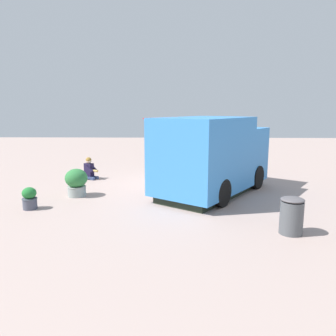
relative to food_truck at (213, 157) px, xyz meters
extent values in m
plane|color=#AA938A|center=(-1.02, -1.52, -1.22)|extent=(40.00, 40.00, 0.00)
cube|color=#3785D4|center=(0.49, -0.34, 0.16)|extent=(3.86, 3.58, 2.30)
cube|color=#3785D4|center=(-1.40, 0.98, -0.05)|extent=(2.30, 2.46, 1.89)
cube|color=black|center=(-1.95, 1.36, 0.28)|extent=(0.99, 1.41, 0.72)
cube|color=black|center=(-0.12, -1.22, 0.30)|extent=(1.47, 1.03, 0.81)
cube|color=red|center=(-0.28, -1.45, 1.27)|extent=(1.93, 1.59, 0.03)
cube|color=black|center=(-0.08, 0.06, -1.11)|extent=(4.56, 3.89, 0.22)
cylinder|color=black|center=(-0.71, 1.65, -0.81)|extent=(0.80, 0.65, 0.82)
cylinder|color=black|center=(-1.79, 0.09, -0.81)|extent=(0.80, 0.65, 0.82)
cylinder|color=black|center=(1.51, 0.12, -0.81)|extent=(0.80, 0.65, 0.82)
cylinder|color=black|center=(0.42, -1.45, -0.81)|extent=(0.80, 0.65, 0.82)
ellipsoid|color=navy|center=(-2.18, -4.69, -1.17)|extent=(0.65, 0.67, 0.10)
cube|color=navy|center=(-1.99, -4.58, -1.16)|extent=(0.29, 0.36, 0.11)
cube|color=navy|center=(-2.16, -4.47, -1.16)|extent=(0.29, 0.36, 0.11)
cube|color=#1D1735|center=(-2.18, -4.69, -0.85)|extent=(0.37, 0.42, 0.53)
sphere|color=beige|center=(-2.18, -4.69, -0.48)|extent=(0.22, 0.22, 0.22)
sphere|color=olive|center=(-2.18, -4.69, -0.45)|extent=(0.23, 0.23, 0.23)
cube|color=#1D1735|center=(-2.02, -4.63, -0.78)|extent=(0.26, 0.34, 0.28)
cube|color=#1D1735|center=(-2.20, -4.52, -0.78)|extent=(0.26, 0.34, 0.28)
cylinder|color=tan|center=(-2.02, -4.43, -0.86)|extent=(0.23, 0.33, 0.09)
cube|color=red|center=(-2.02, -4.43, -0.84)|extent=(0.17, 0.26, 0.02)
cylinder|color=#8D9995|center=(0.46, -4.41, -1.05)|extent=(0.57, 0.57, 0.33)
torus|color=#939992|center=(0.46, -4.41, -0.91)|extent=(0.60, 0.60, 0.04)
ellipsoid|color=#30773B|center=(0.46, -4.41, -0.62)|extent=(0.71, 0.71, 0.60)
sphere|color=yellow|center=(0.33, -4.21, -0.46)|extent=(0.09, 0.09, 0.09)
sphere|color=yellow|center=(0.42, -4.62, -0.44)|extent=(0.07, 0.07, 0.07)
sphere|color=yellow|center=(0.43, -4.68, -0.51)|extent=(0.07, 0.07, 0.07)
cylinder|color=#484B5B|center=(1.87, -5.32, -1.06)|extent=(0.39, 0.39, 0.32)
torus|color=#434D56|center=(1.87, -5.32, -0.92)|extent=(0.42, 0.42, 0.04)
ellipsoid|color=#237431|center=(1.87, -5.32, -0.75)|extent=(0.39, 0.39, 0.33)
sphere|color=white|center=(1.77, -5.41, -0.67)|extent=(0.08, 0.08, 0.08)
sphere|color=white|center=(1.76, -5.44, -0.72)|extent=(0.07, 0.07, 0.07)
sphere|color=white|center=(1.76, -5.26, -0.66)|extent=(0.06, 0.06, 0.06)
sphere|color=white|center=(1.84, -5.44, -0.66)|extent=(0.06, 0.06, 0.06)
sphere|color=white|center=(1.78, -5.20, -0.69)|extent=(0.08, 0.08, 0.08)
sphere|color=white|center=(1.75, -5.22, -0.73)|extent=(0.05, 0.05, 0.05)
cube|color=#8F5F47|center=(-4.39, 2.32, -0.76)|extent=(1.74, 1.05, 0.06)
cube|color=#32382A|center=(-3.75, 2.04, -1.01)|extent=(0.21, 0.34, 0.42)
cube|color=#32382A|center=(-5.02, 2.59, -1.01)|extent=(0.21, 0.34, 0.42)
cylinder|color=#4E5256|center=(3.57, 1.40, -0.84)|extent=(0.51, 0.51, 0.75)
ellipsoid|color=#555256|center=(3.57, 1.40, -0.42)|extent=(0.52, 0.52, 0.11)
camera|label=1|loc=(10.72, -1.22, 1.59)|focal=35.20mm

